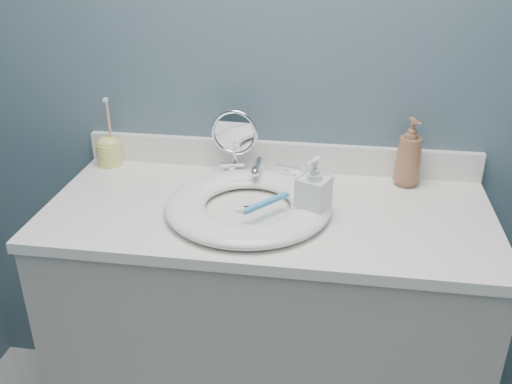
% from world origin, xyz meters
% --- Properties ---
extents(back_wall, '(2.20, 0.02, 2.40)m').
position_xyz_m(back_wall, '(0.00, 1.25, 1.20)').
color(back_wall, '#47616B').
rests_on(back_wall, ground).
extents(vanity_cabinet, '(1.20, 0.55, 0.85)m').
position_xyz_m(vanity_cabinet, '(0.00, 0.97, 0.42)').
color(vanity_cabinet, '#ABA79C').
rests_on(vanity_cabinet, ground).
extents(countertop, '(1.22, 0.57, 0.03)m').
position_xyz_m(countertop, '(0.00, 0.97, 0.86)').
color(countertop, white).
rests_on(countertop, vanity_cabinet).
extents(backsplash, '(1.22, 0.02, 0.09)m').
position_xyz_m(backsplash, '(0.00, 1.24, 0.93)').
color(backsplash, white).
rests_on(backsplash, countertop).
extents(basin, '(0.45, 0.45, 0.04)m').
position_xyz_m(basin, '(-0.05, 0.94, 0.90)').
color(basin, white).
rests_on(basin, countertop).
extents(drain, '(0.04, 0.04, 0.01)m').
position_xyz_m(drain, '(-0.05, 0.94, 0.88)').
color(drain, silver).
rests_on(drain, countertop).
extents(faucet, '(0.25, 0.13, 0.07)m').
position_xyz_m(faucet, '(-0.05, 1.14, 0.91)').
color(faucet, silver).
rests_on(faucet, countertop).
extents(makeup_mirror, '(0.14, 0.08, 0.21)m').
position_xyz_m(makeup_mirror, '(-0.13, 1.17, 0.99)').
color(makeup_mirror, silver).
rests_on(makeup_mirror, countertop).
extents(soap_bottle_amber, '(0.10, 0.10, 0.20)m').
position_xyz_m(soap_bottle_amber, '(0.39, 1.19, 0.98)').
color(soap_bottle_amber, '#905F41').
rests_on(soap_bottle_amber, countertop).
extents(soap_bottle_clear, '(0.10, 0.10, 0.17)m').
position_xyz_m(soap_bottle_clear, '(0.12, 0.94, 0.97)').
color(soap_bottle_clear, silver).
rests_on(soap_bottle_clear, countertop).
extents(toothbrush_holder, '(0.08, 0.08, 0.22)m').
position_xyz_m(toothbrush_holder, '(-0.54, 1.19, 0.93)').
color(toothbrush_holder, '#DEDA6F').
rests_on(toothbrush_holder, countertop).
extents(toothbrush_lying, '(0.12, 0.14, 0.02)m').
position_xyz_m(toothbrush_lying, '(-0.00, 0.91, 0.92)').
color(toothbrush_lying, '#3D9BDB').
rests_on(toothbrush_lying, basin).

